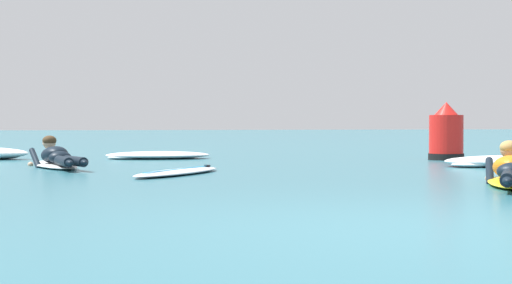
{
  "coord_description": "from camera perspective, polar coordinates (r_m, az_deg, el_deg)",
  "views": [
    {
      "loc": [
        -2.32,
        -5.37,
        0.71
      ],
      "look_at": [
        0.18,
        6.2,
        0.43
      ],
      "focal_mm": 61.21,
      "sensor_mm": 36.0,
      "label": 1
    }
  ],
  "objects": [
    {
      "name": "surfer_far",
      "position": [
        13.62,
        -12.89,
        -1.08
      ],
      "size": [
        0.95,
        2.43,
        0.55
      ],
      "color": "white",
      "rests_on": "ground"
    },
    {
      "name": "whitewater_back",
      "position": [
        16.81,
        -6.43,
        -0.87
      ],
      "size": [
        2.05,
        1.25,
        0.14
      ],
      "color": "white",
      "rests_on": "ground"
    },
    {
      "name": "channel_marker_buoy",
      "position": [
        16.55,
        12.32,
        0.34
      ],
      "size": [
        0.66,
        0.66,
        1.07
      ],
      "color": "red",
      "rests_on": "ground"
    },
    {
      "name": "surfer_near",
      "position": [
        10.03,
        16.37,
        -1.95
      ],
      "size": [
        1.43,
        2.39,
        0.54
      ],
      "color": "yellow",
      "rests_on": "ground"
    },
    {
      "name": "whitewater_far_band",
      "position": [
        14.37,
        16.39,
        -1.22
      ],
      "size": [
        2.28,
        1.22,
        0.18
      ],
      "color": "white",
      "rests_on": "ground"
    },
    {
      "name": "ground_plane",
      "position": [
        15.56,
        -3.59,
        -1.28
      ],
      "size": [
        120.0,
        120.0,
        0.0
      ],
      "primitive_type": "plane",
      "color": "#2D6B7A"
    },
    {
      "name": "drifting_surfboard",
      "position": [
        11.76,
        -5.1,
        -1.96
      ],
      "size": [
        1.68,
        2.18,
        0.16
      ],
      "color": "silver",
      "rests_on": "ground"
    }
  ]
}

